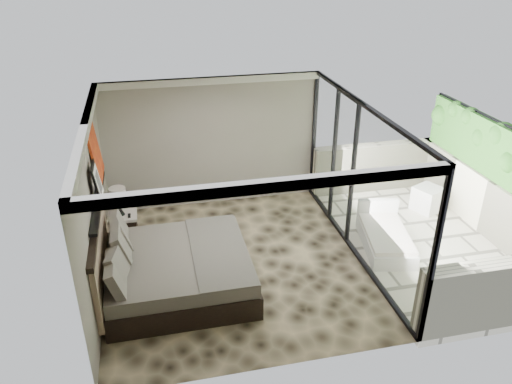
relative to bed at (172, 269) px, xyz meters
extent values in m
plane|color=black|center=(1.12, 0.45, -0.38)|extent=(5.00, 5.00, 0.00)
cube|color=silver|center=(1.12, 0.45, 2.41)|extent=(4.50, 5.00, 0.02)
cube|color=gray|center=(1.12, 2.94, 1.02)|extent=(4.50, 0.02, 2.80)
cube|color=gray|center=(-1.12, 0.45, 1.02)|extent=(0.02, 5.00, 2.80)
cube|color=white|center=(3.37, 0.45, 1.02)|extent=(0.08, 5.00, 2.80)
cube|color=beige|center=(4.87, 0.45, -0.44)|extent=(3.00, 5.00, 0.12)
cube|color=#BBB898|center=(6.22, 0.45, 0.17)|extent=(0.30, 5.00, 1.10)
cube|color=black|center=(-1.06, 0.55, 1.12)|extent=(0.12, 2.20, 0.05)
cube|color=black|center=(0.12, 0.00, -0.19)|extent=(2.32, 2.21, 0.40)
cube|color=#625E52|center=(0.12, 0.00, 0.14)|extent=(2.26, 2.15, 0.24)
cube|color=#433F3A|center=(0.78, 0.00, 0.26)|extent=(0.89, 2.19, 0.03)
cube|color=#8A7758|center=(-1.08, 0.00, 0.39)|extent=(0.08, 2.31, 1.11)
cube|color=black|center=(-0.79, 1.81, -0.13)|extent=(0.66, 0.66, 0.51)
cone|color=black|center=(-0.84, 1.82, 0.21)|extent=(0.18, 0.18, 0.16)
cone|color=black|center=(-0.84, 1.82, 0.37)|extent=(0.18, 0.18, 0.16)
cylinder|color=beige|center=(-0.84, 1.82, 0.59)|extent=(0.31, 0.31, 0.21)
cube|color=#B4460F|center=(-1.07, 1.39, 1.59)|extent=(0.13, 0.90, 0.90)
cube|color=black|center=(-1.02, 0.53, 1.44)|extent=(0.11, 0.50, 0.60)
cube|color=silver|center=(5.53, 1.56, -0.12)|extent=(0.69, 0.69, 0.52)
cube|color=silver|center=(4.00, 0.38, -0.25)|extent=(1.11, 1.72, 0.28)
cube|color=beige|center=(4.00, 0.38, -0.07)|extent=(1.05, 1.61, 0.08)
cube|color=silver|center=(4.15, 1.11, 0.07)|extent=(0.80, 0.28, 0.35)
camera|label=1|loc=(-0.14, -6.88, 4.79)|focal=35.00mm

